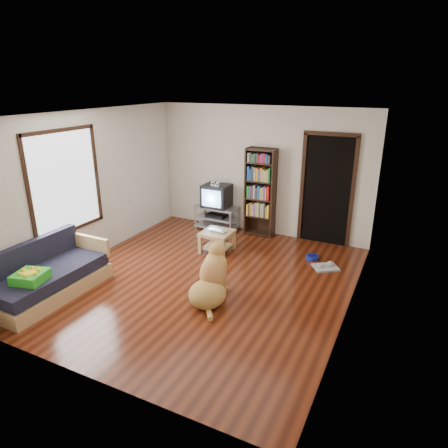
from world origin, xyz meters
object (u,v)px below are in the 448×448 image
at_px(laptop, 216,231).
at_px(coffee_table, 217,238).
at_px(grey_rag, 326,267).
at_px(bookshelf, 260,188).
at_px(crt_tv, 217,195).
at_px(green_cushion, 30,277).
at_px(dog_bowl, 312,257).
at_px(tv_stand, 217,217).
at_px(dog, 211,280).
at_px(sofa, 48,278).

xyz_separation_m(laptop, coffee_table, (-0.00, 0.03, -0.13)).
distance_m(grey_rag, bookshelf, 2.15).
xyz_separation_m(grey_rag, crt_tv, (-2.58, 0.94, 0.73)).
xyz_separation_m(green_cushion, bookshelf, (1.80, 4.10, 0.51)).
relative_size(dog_bowl, bookshelf, 0.12).
bearing_deg(crt_tv, bookshelf, 4.32).
bearing_deg(laptop, green_cushion, -104.98).
xyz_separation_m(green_cushion, dog_bowl, (3.13, 3.34, -0.45)).
bearing_deg(laptop, tv_stand, 128.15).
distance_m(bookshelf, dog, 2.90).
bearing_deg(grey_rag, dog, -125.70).
relative_size(green_cushion, tv_stand, 0.44).
bearing_deg(sofa, grey_rag, 37.38).
distance_m(bookshelf, coffee_table, 1.45).
relative_size(green_cushion, laptop, 1.11).
relative_size(grey_rag, bookshelf, 0.22).
xyz_separation_m(green_cushion, sofa, (-0.12, 0.38, -0.23)).
xyz_separation_m(sofa, coffee_table, (1.55, 2.53, 0.02)).
relative_size(tv_stand, coffee_table, 1.64).
height_order(grey_rag, dog, dog).
height_order(laptop, dog_bowl, laptop).
bearing_deg(laptop, dog, -53.87).
bearing_deg(grey_rag, tv_stand, 160.40).
distance_m(laptop, coffee_table, 0.14).
bearing_deg(dog, sofa, -157.73).
bearing_deg(green_cushion, dog, 16.62).
xyz_separation_m(laptop, dog, (0.72, -1.57, -0.10)).
bearing_deg(laptop, coffee_table, 101.36).
relative_size(grey_rag, coffee_table, 0.73).
distance_m(green_cushion, tv_stand, 4.10).
xyz_separation_m(dog_bowl, tv_stand, (-2.28, 0.67, 0.23)).
bearing_deg(dog_bowl, crt_tv, 163.15).
xyz_separation_m(grey_rag, bookshelf, (-1.63, 1.01, 0.99)).
height_order(sofa, coffee_table, sofa).
xyz_separation_m(laptop, sofa, (-1.55, -2.50, -0.15)).
height_order(laptop, coffee_table, laptop).
height_order(grey_rag, sofa, sofa).
relative_size(tv_stand, bookshelf, 0.50).
distance_m(green_cushion, laptop, 3.21).
height_order(dog_bowl, dog, dog).
relative_size(green_cushion, dog_bowl, 1.82).
bearing_deg(tv_stand, coffee_table, -62.59).
distance_m(sofa, dog, 2.45).
xyz_separation_m(tv_stand, bookshelf, (0.95, 0.09, 0.73)).
relative_size(dog_bowl, coffee_table, 0.40).
distance_m(green_cushion, dog_bowl, 4.60).
bearing_deg(sofa, bookshelf, 62.68).
bearing_deg(dog_bowl, grey_rag, -39.81).
bearing_deg(green_cushion, grey_rag, 27.32).
bearing_deg(crt_tv, dog_bowl, -16.85).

